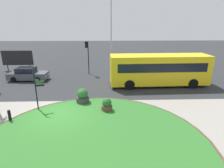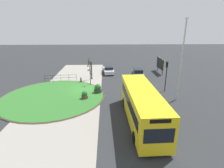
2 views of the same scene
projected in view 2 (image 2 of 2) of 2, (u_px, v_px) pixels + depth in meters
ground at (84, 89)px, 24.98m from camera, size 120.00×120.00×0.00m
sidewalk_paving at (72, 89)px, 24.92m from camera, size 32.00×8.50×0.02m
grass_island at (54, 96)px, 22.32m from camera, size 12.88×12.88×0.10m
grass_kerb_ring at (54, 96)px, 22.32m from camera, size 13.19×13.19×0.11m
signpost_directional at (90, 75)px, 26.05m from camera, size 0.66×0.67×2.94m
bollard_foreground at (81, 80)px, 27.71m from camera, size 0.20×0.20×0.85m
railing_grass_edge at (61, 77)px, 28.40m from camera, size 0.53×5.15×1.02m
bus_yellow at (142, 105)px, 16.17m from camera, size 10.21×2.85×3.23m
car_near_lane at (138, 74)px, 30.36m from camera, size 4.40×1.88×1.50m
car_far_lane at (108, 70)px, 33.18m from camera, size 4.50×2.07×1.34m
traffic_light_near at (167, 70)px, 23.37m from camera, size 0.49×0.30×4.17m
lamppost_tall at (182, 59)px, 19.84m from camera, size 0.32×0.32×9.57m
billboard_left at (160, 64)px, 33.17m from camera, size 4.24×0.16×2.78m
planter_near_signpost at (85, 95)px, 21.57m from camera, size 0.82×0.82×1.05m
planter_kerbside at (98, 89)px, 23.48m from camera, size 1.05×1.05×1.26m
street_tree_bare at (91, 68)px, 28.95m from camera, size 1.17×0.81×3.69m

